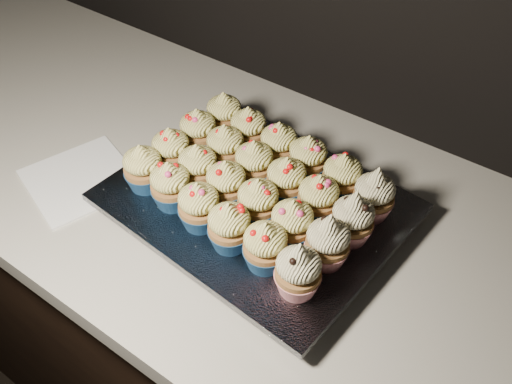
# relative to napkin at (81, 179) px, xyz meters

# --- Properties ---
(cabinet) EXTENTS (2.40, 0.60, 0.86)m
(cabinet) POSITION_rel_napkin_xyz_m (0.23, 0.14, -0.47)
(cabinet) COLOR black
(cabinet) RESTS_ON ground
(worktop) EXTENTS (2.44, 0.64, 0.04)m
(worktop) POSITION_rel_napkin_xyz_m (0.23, 0.14, -0.02)
(worktop) COLOR beige
(worktop) RESTS_ON cabinet
(napkin) EXTENTS (0.21, 0.21, 0.00)m
(napkin) POSITION_rel_napkin_xyz_m (0.00, 0.00, 0.00)
(napkin) COLOR white
(napkin) RESTS_ON worktop
(baking_tray) EXTENTS (0.42, 0.34, 0.02)m
(baking_tray) POSITION_rel_napkin_xyz_m (0.29, 0.11, 0.01)
(baking_tray) COLOR black
(baking_tray) RESTS_ON worktop
(foil_lining) EXTENTS (0.46, 0.37, 0.01)m
(foil_lining) POSITION_rel_napkin_xyz_m (0.29, 0.11, 0.03)
(foil_lining) COLOR silver
(foil_lining) RESTS_ON baking_tray
(cupcake_0) EXTENTS (0.06, 0.06, 0.08)m
(cupcake_0) POSITION_rel_napkin_xyz_m (0.13, 0.03, 0.07)
(cupcake_0) COLOR navy
(cupcake_0) RESTS_ON foil_lining
(cupcake_1) EXTENTS (0.06, 0.06, 0.08)m
(cupcake_1) POSITION_rel_napkin_xyz_m (0.19, 0.03, 0.07)
(cupcake_1) COLOR navy
(cupcake_1) RESTS_ON foil_lining
(cupcake_2) EXTENTS (0.06, 0.06, 0.08)m
(cupcake_2) POSITION_rel_napkin_xyz_m (0.25, 0.02, 0.07)
(cupcake_2) COLOR navy
(cupcake_2) RESTS_ON foil_lining
(cupcake_3) EXTENTS (0.06, 0.06, 0.08)m
(cupcake_3) POSITION_rel_napkin_xyz_m (0.31, 0.01, 0.07)
(cupcake_3) COLOR navy
(cupcake_3) RESTS_ON foil_lining
(cupcake_4) EXTENTS (0.06, 0.06, 0.08)m
(cupcake_4) POSITION_rel_napkin_xyz_m (0.37, 0.01, 0.07)
(cupcake_4) COLOR navy
(cupcake_4) RESTS_ON foil_lining
(cupcake_5) EXTENTS (0.06, 0.06, 0.10)m
(cupcake_5) POSITION_rel_napkin_xyz_m (0.43, 0.00, 0.07)
(cupcake_5) COLOR red
(cupcake_5) RESTS_ON foil_lining
(cupcake_6) EXTENTS (0.06, 0.06, 0.08)m
(cupcake_6) POSITION_rel_napkin_xyz_m (0.14, 0.09, 0.07)
(cupcake_6) COLOR navy
(cupcake_6) RESTS_ON foil_lining
(cupcake_7) EXTENTS (0.06, 0.06, 0.08)m
(cupcake_7) POSITION_rel_napkin_xyz_m (0.20, 0.08, 0.07)
(cupcake_7) COLOR navy
(cupcake_7) RESTS_ON foil_lining
(cupcake_8) EXTENTS (0.06, 0.06, 0.08)m
(cupcake_8) POSITION_rel_napkin_xyz_m (0.26, 0.08, 0.07)
(cupcake_8) COLOR navy
(cupcake_8) RESTS_ON foil_lining
(cupcake_9) EXTENTS (0.06, 0.06, 0.08)m
(cupcake_9) POSITION_rel_napkin_xyz_m (0.32, 0.08, 0.07)
(cupcake_9) COLOR navy
(cupcake_9) RESTS_ON foil_lining
(cupcake_10) EXTENTS (0.06, 0.06, 0.08)m
(cupcake_10) POSITION_rel_napkin_xyz_m (0.38, 0.07, 0.07)
(cupcake_10) COLOR navy
(cupcake_10) RESTS_ON foil_lining
(cupcake_11) EXTENTS (0.06, 0.06, 0.10)m
(cupcake_11) POSITION_rel_napkin_xyz_m (0.44, 0.07, 0.07)
(cupcake_11) COLOR red
(cupcake_11) RESTS_ON foil_lining
(cupcake_12) EXTENTS (0.06, 0.06, 0.08)m
(cupcake_12) POSITION_rel_napkin_xyz_m (0.14, 0.15, 0.07)
(cupcake_12) COLOR navy
(cupcake_12) RESTS_ON foil_lining
(cupcake_13) EXTENTS (0.06, 0.06, 0.08)m
(cupcake_13) POSITION_rel_napkin_xyz_m (0.20, 0.15, 0.07)
(cupcake_13) COLOR navy
(cupcake_13) RESTS_ON foil_lining
(cupcake_14) EXTENTS (0.06, 0.06, 0.08)m
(cupcake_14) POSITION_rel_napkin_xyz_m (0.26, 0.14, 0.07)
(cupcake_14) COLOR navy
(cupcake_14) RESTS_ON foil_lining
(cupcake_15) EXTENTS (0.06, 0.06, 0.08)m
(cupcake_15) POSITION_rel_napkin_xyz_m (0.32, 0.14, 0.07)
(cupcake_15) COLOR navy
(cupcake_15) RESTS_ON foil_lining
(cupcake_16) EXTENTS (0.06, 0.06, 0.08)m
(cupcake_16) POSITION_rel_napkin_xyz_m (0.38, 0.13, 0.07)
(cupcake_16) COLOR navy
(cupcake_16) RESTS_ON foil_lining
(cupcake_17) EXTENTS (0.06, 0.06, 0.10)m
(cupcake_17) POSITION_rel_napkin_xyz_m (0.45, 0.13, 0.07)
(cupcake_17) COLOR red
(cupcake_17) RESTS_ON foil_lining
(cupcake_18) EXTENTS (0.06, 0.06, 0.08)m
(cupcake_18) POSITION_rel_napkin_xyz_m (0.15, 0.21, 0.07)
(cupcake_18) COLOR navy
(cupcake_18) RESTS_ON foil_lining
(cupcake_19) EXTENTS (0.06, 0.06, 0.08)m
(cupcake_19) POSITION_rel_napkin_xyz_m (0.20, 0.21, 0.07)
(cupcake_19) COLOR navy
(cupcake_19) RESTS_ON foil_lining
(cupcake_20) EXTENTS (0.06, 0.06, 0.08)m
(cupcake_20) POSITION_rel_napkin_xyz_m (0.27, 0.20, 0.07)
(cupcake_20) COLOR navy
(cupcake_20) RESTS_ON foil_lining
(cupcake_21) EXTENTS (0.06, 0.06, 0.08)m
(cupcake_21) POSITION_rel_napkin_xyz_m (0.32, 0.20, 0.07)
(cupcake_21) COLOR navy
(cupcake_21) RESTS_ON foil_lining
(cupcake_22) EXTENTS (0.06, 0.06, 0.08)m
(cupcake_22) POSITION_rel_napkin_xyz_m (0.39, 0.20, 0.07)
(cupcake_22) COLOR navy
(cupcake_22) RESTS_ON foil_lining
(cupcake_23) EXTENTS (0.06, 0.06, 0.10)m
(cupcake_23) POSITION_rel_napkin_xyz_m (0.45, 0.19, 0.07)
(cupcake_23) COLOR red
(cupcake_23) RESTS_ON foil_lining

